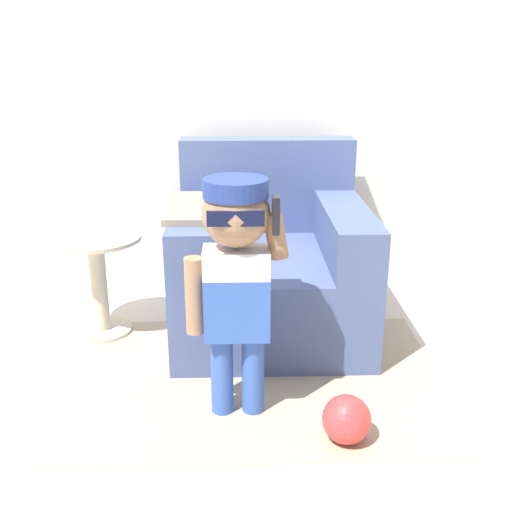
% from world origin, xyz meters
% --- Properties ---
extents(ground_plane, '(10.00, 10.00, 0.00)m').
position_xyz_m(ground_plane, '(0.00, 0.00, 0.00)').
color(ground_plane, beige).
extents(wall_back, '(10.00, 0.05, 2.60)m').
position_xyz_m(wall_back, '(0.00, 0.62, 1.30)').
color(wall_back, silver).
rests_on(wall_back, ground_plane).
extents(armchair, '(0.92, 0.95, 0.89)m').
position_xyz_m(armchair, '(0.10, 0.06, 0.32)').
color(armchair, '#475684').
rests_on(armchair, ground_plane).
extents(person_child, '(0.37, 0.28, 0.91)m').
position_xyz_m(person_child, '(-0.06, -0.71, 0.61)').
color(person_child, '#3356AD').
rests_on(person_child, ground_plane).
extents(side_table, '(0.44, 0.44, 0.50)m').
position_xyz_m(side_table, '(-0.73, -0.00, 0.30)').
color(side_table, beige).
rests_on(side_table, ground_plane).
extents(rug, '(1.56, 1.13, 0.01)m').
position_xyz_m(rug, '(0.02, -0.47, 0.00)').
color(rug, tan).
rests_on(rug, ground_plane).
extents(toy_ball, '(0.18, 0.18, 0.18)m').
position_xyz_m(toy_ball, '(0.33, -0.91, 0.09)').
color(toy_ball, '#D13838').
rests_on(toy_ball, ground_plane).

